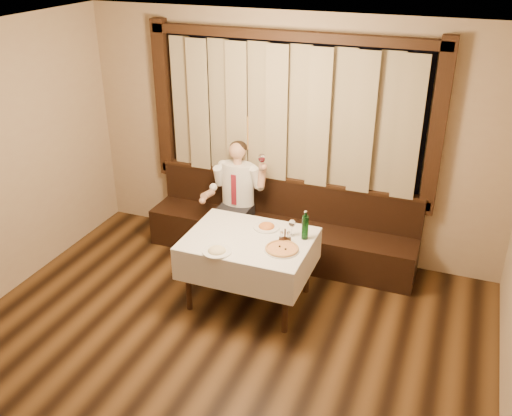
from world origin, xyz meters
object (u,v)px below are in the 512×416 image
at_px(seated_man, 236,190).
at_px(dining_table, 249,247).
at_px(cruet_caddy, 285,238).
at_px(banquette, 281,231).
at_px(pasta_cream, 217,249).
at_px(green_bottle, 305,227).
at_px(pasta_red, 267,225).
at_px(pizza, 282,249).

bearing_deg(seated_man, dining_table, -60.18).
bearing_deg(cruet_caddy, seated_man, 119.88).
bearing_deg(dining_table, banquette, 90.00).
distance_m(banquette, pasta_cream, 1.50).
bearing_deg(pasta_cream, green_bottle, 38.68).
bearing_deg(green_bottle, pasta_red, 170.41).
xyz_separation_m(pasta_cream, seated_man, (-0.36, 1.31, 0.01)).
bearing_deg(dining_table, seated_man, 119.82).
height_order(banquette, dining_table, banquette).
distance_m(banquette, pizza, 1.29).
xyz_separation_m(pasta_red, green_bottle, (0.44, -0.07, 0.09)).
bearing_deg(seated_man, cruet_caddy, -44.26).
relative_size(pasta_red, green_bottle, 0.89).
distance_m(green_bottle, cruet_caddy, 0.23).
distance_m(dining_table, seated_man, 1.09).
xyz_separation_m(pasta_cream, cruet_caddy, (0.54, 0.44, 0.01)).
relative_size(pasta_red, cruet_caddy, 2.09).
relative_size(dining_table, cruet_caddy, 9.68).
bearing_deg(pasta_red, green_bottle, -9.59).
height_order(dining_table, pizza, pizza).
xyz_separation_m(pizza, seated_man, (-0.93, 1.05, 0.03)).
distance_m(cruet_caddy, seated_man, 1.26).
xyz_separation_m(banquette, cruet_caddy, (0.36, -0.97, 0.49)).
distance_m(pizza, seated_man, 1.40).
relative_size(pizza, pasta_cream, 1.21).
distance_m(pizza, cruet_caddy, 0.18).
bearing_deg(green_bottle, seated_man, 144.98).
relative_size(dining_table, green_bottle, 4.11).
relative_size(dining_table, pizza, 3.67).
xyz_separation_m(banquette, pizza, (0.39, -1.14, 0.46)).
bearing_deg(pizza, pasta_cream, -155.09).
bearing_deg(pasta_cream, cruet_caddy, 38.88).
xyz_separation_m(dining_table, pasta_red, (0.09, 0.26, 0.14)).
relative_size(dining_table, pasta_red, 4.63).
xyz_separation_m(pizza, cruet_caddy, (-0.03, 0.17, 0.03)).
relative_size(banquette, seated_man, 2.33).
height_order(banquette, green_bottle, green_bottle).
distance_m(dining_table, green_bottle, 0.61).
relative_size(dining_table, pasta_cream, 4.46).
height_order(pizza, pasta_cream, pasta_cream).
bearing_deg(dining_table, green_bottle, 19.54).
distance_m(banquette, pasta_red, 0.91).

